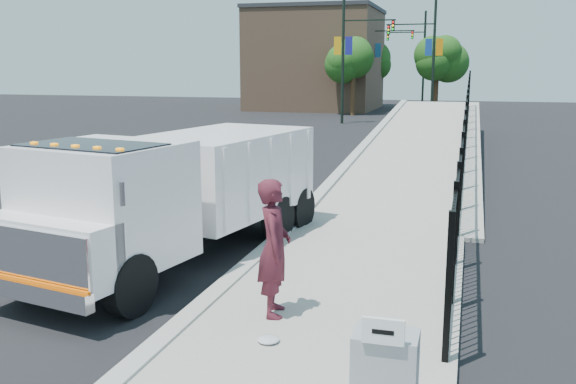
# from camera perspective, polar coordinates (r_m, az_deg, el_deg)

# --- Properties ---
(ground) EXTENTS (120.00, 120.00, 0.00)m
(ground) POSITION_cam_1_polar(r_m,az_deg,el_deg) (10.71, -5.34, -8.52)
(ground) COLOR black
(ground) RESTS_ON ground
(sidewalk) EXTENTS (3.55, 12.00, 0.12)m
(sidewalk) POSITION_cam_1_polar(r_m,az_deg,el_deg) (8.38, 2.25, -13.83)
(sidewalk) COLOR #9E998E
(sidewalk) RESTS_ON ground
(curb) EXTENTS (0.30, 12.00, 0.16)m
(curb) POSITION_cam_1_polar(r_m,az_deg,el_deg) (8.98, -10.05, -12.10)
(curb) COLOR #ADAAA3
(curb) RESTS_ON ground
(ramp) EXTENTS (3.95, 24.06, 3.19)m
(ramp) POSITION_cam_1_polar(r_m,az_deg,el_deg) (25.69, 12.22, 2.87)
(ramp) COLOR #9E998E
(ramp) RESTS_ON ground
(iron_fence) EXTENTS (0.10, 28.00, 1.80)m
(iron_fence) POSITION_cam_1_polar(r_m,az_deg,el_deg) (21.56, 15.39, 3.58)
(iron_fence) COLOR black
(iron_fence) RESTS_ON ground
(truck) EXTENTS (3.61, 7.47, 2.46)m
(truck) POSITION_cam_1_polar(r_m,az_deg,el_deg) (11.91, -9.98, 0.27)
(truck) COLOR black
(truck) RESTS_ON ground
(worker) EXTENTS (0.63, 0.81, 1.96)m
(worker) POSITION_cam_1_polar(r_m,az_deg,el_deg) (9.00, -1.23, -4.97)
(worker) COLOR #501924
(worker) RESTS_ON sidewalk
(arrow_sign) EXTENTS (0.35, 0.04, 0.22)m
(arrow_sign) POSITION_cam_1_polar(r_m,az_deg,el_deg) (5.39, 8.46, -12.15)
(arrow_sign) COLOR white
(arrow_sign) RESTS_ON utility_cabinet
(debris) EXTENTS (0.29, 0.29, 0.07)m
(debris) POSITION_cam_1_polar(r_m,az_deg,el_deg) (8.43, -1.76, -12.96)
(debris) COLOR silver
(debris) RESTS_ON sidewalk
(light_pole_0) EXTENTS (3.77, 0.22, 8.00)m
(light_pole_0) POSITION_cam_1_polar(r_m,az_deg,el_deg) (40.73, 5.34, 12.21)
(light_pole_0) COLOR black
(light_pole_0) RESTS_ON ground
(light_pole_1) EXTENTS (3.78, 0.22, 8.00)m
(light_pole_1) POSITION_cam_1_polar(r_m,az_deg,el_deg) (44.72, 12.43, 11.91)
(light_pole_1) COLOR black
(light_pole_1) RESTS_ON ground
(light_pole_2) EXTENTS (3.77, 0.22, 8.00)m
(light_pole_2) POSITION_cam_1_polar(r_m,az_deg,el_deg) (53.18, 7.94, 11.90)
(light_pole_2) COLOR black
(light_pole_2) RESTS_ON ground
(light_pole_3) EXTENTS (3.78, 0.22, 8.00)m
(light_pole_3) POSITION_cam_1_polar(r_m,az_deg,el_deg) (55.45, 11.68, 11.75)
(light_pole_3) COLOR black
(light_pole_3) RESTS_ON ground
(tree_0) EXTENTS (3.07, 3.07, 5.53)m
(tree_0) POSITION_cam_1_polar(r_m,az_deg,el_deg) (47.66, 5.85, 11.57)
(tree_0) COLOR #382314
(tree_0) RESTS_ON ground
(tree_1) EXTENTS (2.70, 2.70, 5.35)m
(tree_1) POSITION_cam_1_polar(r_m,az_deg,el_deg) (48.34, 13.12, 11.31)
(tree_1) COLOR #382314
(tree_1) RESTS_ON ground
(tree_2) EXTENTS (3.18, 3.18, 5.59)m
(tree_2) POSITION_cam_1_polar(r_m,az_deg,el_deg) (59.20, 7.56, 11.45)
(tree_2) COLOR #382314
(tree_2) RESTS_ON ground
(building) EXTENTS (10.00, 10.00, 8.00)m
(building) POSITION_cam_1_polar(r_m,az_deg,el_deg) (54.88, 2.54, 11.59)
(building) COLOR #8C664C
(building) RESTS_ON ground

